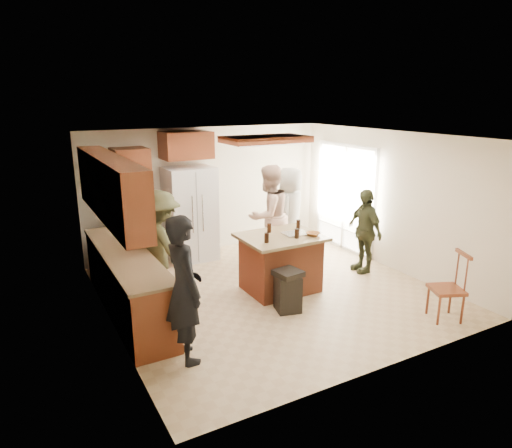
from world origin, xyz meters
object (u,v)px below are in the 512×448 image
kitchen_island (281,262)px  spindle_chair (448,289)px  person_side_right (364,231)px  trash_bin (288,290)px  person_counter (160,248)px  refrigerator (190,214)px  person_behind_left (269,216)px  person_behind_right (290,212)px  person_front_left (184,289)px

kitchen_island → spindle_chair: (1.52, -2.01, -0.02)m
person_side_right → trash_bin: person_side_right is taller
person_counter → kitchen_island: 1.94m
trash_bin → spindle_chair: bearing=-35.6°
refrigerator → person_behind_left: bearing=-41.1°
person_behind_right → person_counter: size_ratio=1.00×
person_counter → spindle_chair: bearing=-146.8°
refrigerator → spindle_chair: (2.25, -4.13, -0.45)m
person_side_right → spindle_chair: 2.05m
person_behind_left → person_side_right: bearing=125.3°
person_behind_right → kitchen_island: bearing=9.7°
person_side_right → spindle_chair: bearing=-0.7°
person_behind_left → kitchen_island: person_behind_left is taller
person_behind_right → trash_bin: 2.55m
refrigerator → person_side_right: bearing=-40.4°
spindle_chair → person_counter: bearing=143.3°
person_behind_left → person_behind_right: 0.69m
trash_bin → spindle_chair: size_ratio=0.63×
person_counter → kitchen_island: size_ratio=1.37×
person_behind_right → spindle_chair: 3.44m
refrigerator → kitchen_island: bearing=-71.1°
person_side_right → person_counter: bearing=-91.8°
kitchen_island → person_front_left: bearing=-150.2°
person_counter → trash_bin: person_counter is taller
person_front_left → refrigerator: (1.34, 3.30, 0.00)m
person_front_left → trash_bin: 1.92m
trash_bin → spindle_chair: 2.25m
person_behind_right → person_side_right: bearing=74.4°
person_side_right → person_behind_left: bearing=-123.9°
person_behind_left → person_counter: person_behind_left is taller
refrigerator → kitchen_island: size_ratio=1.41×
person_counter → person_side_right: bearing=-117.8°
person_counter → trash_bin: size_ratio=2.79×
trash_bin → person_behind_left: bearing=68.1°
person_behind_left → person_side_right: size_ratio=1.24×
person_front_left → person_behind_left: (2.49, 2.30, 0.05)m
person_behind_right → refrigerator: (-1.79, 0.75, 0.02)m
person_behind_left → refrigerator: size_ratio=1.05×
person_behind_right → kitchen_island: size_ratio=1.38×
person_behind_left → spindle_chair: size_ratio=1.90×
spindle_chair → refrigerator: bearing=118.6°
person_behind_right → refrigerator: bearing=-65.1°
person_behind_left → person_counter: size_ratio=1.08×
person_front_left → kitchen_island: person_front_left is taller
person_counter → trash_bin: (1.52, -1.19, -0.56)m
kitchen_island → spindle_chair: spindle_chair is taller
kitchen_island → trash_bin: kitchen_island is taller
person_side_right → refrigerator: 3.26m
trash_bin → person_counter: bearing=142.1°
person_side_right → trash_bin: size_ratio=2.41×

